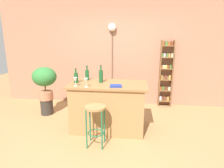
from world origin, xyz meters
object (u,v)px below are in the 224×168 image
(wine_glass_left, at_px, (86,81))
(pendant_globe_light, at_px, (112,29))
(plant_stool, at_px, (47,107))
(bottle_sauce_amber, at_px, (101,76))
(bottle_vinegar, at_px, (76,77))
(bar_stool, at_px, (95,116))
(wine_glass_center, at_px, (75,80))
(bottle_soda_blue, at_px, (87,75))
(spice_shelf, at_px, (166,73))
(potted_plant, at_px, (45,79))
(cookbook, at_px, (116,86))

(wine_glass_left, height_order, pendant_globe_light, pendant_globe_light)
(plant_stool, relative_size, pendant_globe_light, 0.17)
(bottle_sauce_amber, height_order, pendant_globe_light, pendant_globe_light)
(pendant_globe_light, bearing_deg, plant_stool, -147.02)
(bottle_vinegar, relative_size, bottle_sauce_amber, 0.81)
(bar_stool, bearing_deg, wine_glass_left, 124.79)
(wine_glass_left, bearing_deg, wine_glass_center, 171.39)
(bar_stool, height_order, bottle_soda_blue, bottle_soda_blue)
(spice_shelf, relative_size, bottle_soda_blue, 5.77)
(bottle_soda_blue, height_order, pendant_globe_light, pendant_globe_light)
(wine_glass_left, xyz_separation_m, pendant_globe_light, (0.25, 1.85, 0.96))
(potted_plant, relative_size, pendant_globe_light, 0.36)
(bottle_vinegar, relative_size, cookbook, 1.35)
(bottle_soda_blue, height_order, wine_glass_center, bottle_soda_blue)
(bar_stool, xyz_separation_m, potted_plant, (-1.46, 1.22, 0.32))
(bottle_soda_blue, bearing_deg, pendant_globe_light, 74.08)
(wine_glass_left, bearing_deg, potted_plant, 144.09)
(bar_stool, xyz_separation_m, wine_glass_center, (-0.44, 0.36, 0.53))
(bar_stool, height_order, bottle_vinegar, bottle_vinegar)
(bottle_sauce_amber, relative_size, bottle_soda_blue, 1.15)
(potted_plant, relative_size, wine_glass_left, 4.74)
(cookbook, bearing_deg, bottle_soda_blue, 135.90)
(bar_stool, distance_m, potted_plant, 1.93)
(bottle_sauce_amber, height_order, cookbook, bottle_sauce_amber)
(bottle_vinegar, height_order, cookbook, bottle_vinegar)
(bottle_vinegar, relative_size, wine_glass_left, 1.73)
(bottle_soda_blue, bearing_deg, cookbook, -36.19)
(bottle_vinegar, height_order, pendant_globe_light, pendant_globe_light)
(bar_stool, bearing_deg, bottle_soda_blue, 111.51)
(spice_shelf, distance_m, cookbook, 2.07)
(bottle_sauce_amber, height_order, wine_glass_center, bottle_sauce_amber)
(bar_stool, relative_size, spice_shelf, 0.41)
(bottle_sauce_amber, height_order, wine_glass_left, bottle_sauce_amber)
(pendant_globe_light, bearing_deg, spice_shelf, -1.80)
(bottle_vinegar, bearing_deg, pendant_globe_light, 71.21)
(plant_stool, relative_size, potted_plant, 0.48)
(bar_stool, bearing_deg, plant_stool, 140.09)
(cookbook, distance_m, pendant_globe_light, 2.08)
(potted_plant, bearing_deg, wine_glass_left, -35.91)
(bar_stool, distance_m, spice_shelf, 2.60)
(plant_stool, bearing_deg, bottle_vinegar, -31.89)
(cookbook, bearing_deg, bottle_sauce_amber, 129.11)
(potted_plant, xyz_separation_m, bottle_vinegar, (0.95, -0.59, 0.20))
(wine_glass_center, relative_size, cookbook, 0.78)
(plant_stool, height_order, wine_glass_center, wine_glass_center)
(bar_stool, relative_size, potted_plant, 0.92)
(spice_shelf, relative_size, wine_glass_left, 10.66)
(bar_stool, distance_m, wine_glass_left, 0.66)
(potted_plant, height_order, wine_glass_center, potted_plant)
(potted_plant, relative_size, bottle_vinegar, 2.74)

